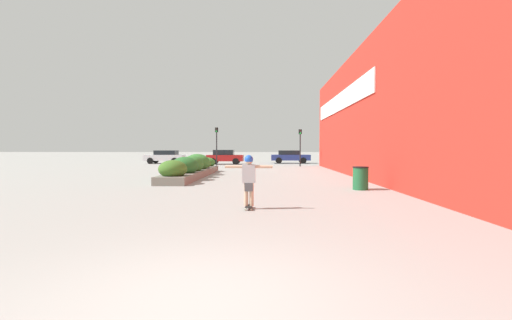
{
  "coord_description": "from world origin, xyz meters",
  "views": [
    {
      "loc": [
        0.79,
        -3.72,
        1.69
      ],
      "look_at": [
        0.12,
        16.12,
        1.01
      ],
      "focal_mm": 24.0,
      "sensor_mm": 36.0,
      "label": 1
    }
  ],
  "objects_px": {
    "car_leftmost": "(165,157)",
    "car_center_right": "(290,156)",
    "skateboarder": "(249,175)",
    "traffic_light_right": "(300,141)",
    "car_center_left": "(225,157)",
    "traffic_light_left": "(217,140)",
    "trash_bin": "(361,178)",
    "car_rightmost": "(350,156)",
    "skateboard": "(249,207)"
  },
  "relations": [
    {
      "from": "trash_bin",
      "to": "car_leftmost",
      "type": "relative_size",
      "value": 0.22
    },
    {
      "from": "traffic_light_left",
      "to": "car_leftmost",
      "type": "bearing_deg",
      "value": 143.92
    },
    {
      "from": "skateboard",
      "to": "car_center_left",
      "type": "height_order",
      "value": "car_center_left"
    },
    {
      "from": "skateboarder",
      "to": "car_center_right",
      "type": "height_order",
      "value": "skateboarder"
    },
    {
      "from": "skateboard",
      "to": "car_leftmost",
      "type": "xyz_separation_m",
      "value": [
        -10.78,
        27.94,
        0.71
      ]
    },
    {
      "from": "car_center_left",
      "to": "traffic_light_right",
      "type": "height_order",
      "value": "traffic_light_right"
    },
    {
      "from": "car_center_right",
      "to": "trash_bin",
      "type": "bearing_deg",
      "value": 2.87
    },
    {
      "from": "skateboarder",
      "to": "traffic_light_left",
      "type": "relative_size",
      "value": 0.38
    },
    {
      "from": "car_center_right",
      "to": "car_rightmost",
      "type": "xyz_separation_m",
      "value": [
        6.94,
        0.93,
        0.06
      ]
    },
    {
      "from": "skateboarder",
      "to": "trash_bin",
      "type": "height_order",
      "value": "skateboarder"
    },
    {
      "from": "skateboarder",
      "to": "car_rightmost",
      "type": "relative_size",
      "value": 0.3
    },
    {
      "from": "skateboard",
      "to": "trash_bin",
      "type": "bearing_deg",
      "value": 46.8
    },
    {
      "from": "car_center_left",
      "to": "car_rightmost",
      "type": "xyz_separation_m",
      "value": [
        14.02,
        3.47,
        0.04
      ]
    },
    {
      "from": "car_rightmost",
      "to": "car_leftmost",
      "type": "bearing_deg",
      "value": 96.12
    },
    {
      "from": "skateboarder",
      "to": "traffic_light_right",
      "type": "relative_size",
      "value": 0.41
    },
    {
      "from": "trash_bin",
      "to": "traffic_light_left",
      "type": "bearing_deg",
      "value": 114.93
    },
    {
      "from": "car_leftmost",
      "to": "traffic_light_right",
      "type": "distance_m",
      "value": 15.41
    },
    {
      "from": "skateboarder",
      "to": "car_rightmost",
      "type": "xyz_separation_m",
      "value": [
        10.02,
        30.17,
        -0.1
      ]
    },
    {
      "from": "car_center_right",
      "to": "car_rightmost",
      "type": "height_order",
      "value": "car_rightmost"
    },
    {
      "from": "skateboarder",
      "to": "traffic_light_left",
      "type": "bearing_deg",
      "value": 100.6
    },
    {
      "from": "skateboard",
      "to": "traffic_light_right",
      "type": "relative_size",
      "value": 0.18
    },
    {
      "from": "skateboard",
      "to": "car_leftmost",
      "type": "relative_size",
      "value": 0.14
    },
    {
      "from": "car_leftmost",
      "to": "car_center_left",
      "type": "bearing_deg",
      "value": -100.39
    },
    {
      "from": "car_leftmost",
      "to": "car_center_left",
      "type": "distance_m",
      "value": 6.89
    },
    {
      "from": "traffic_light_right",
      "to": "trash_bin",
      "type": "bearing_deg",
      "value": -87.62
    },
    {
      "from": "trash_bin",
      "to": "car_center_left",
      "type": "height_order",
      "value": "car_center_left"
    },
    {
      "from": "car_leftmost",
      "to": "traffic_light_left",
      "type": "height_order",
      "value": "traffic_light_left"
    },
    {
      "from": "trash_bin",
      "to": "traffic_light_right",
      "type": "distance_m",
      "value": 18.04
    },
    {
      "from": "traffic_light_left",
      "to": "traffic_light_right",
      "type": "distance_m",
      "value": 7.97
    },
    {
      "from": "car_leftmost",
      "to": "car_center_right",
      "type": "distance_m",
      "value": 13.91
    },
    {
      "from": "trash_bin",
      "to": "car_center_right",
      "type": "height_order",
      "value": "car_center_right"
    },
    {
      "from": "car_rightmost",
      "to": "car_center_left",
      "type": "bearing_deg",
      "value": 103.91
    },
    {
      "from": "trash_bin",
      "to": "traffic_light_left",
      "type": "height_order",
      "value": "traffic_light_left"
    },
    {
      "from": "skateboard",
      "to": "car_rightmost",
      "type": "relative_size",
      "value": 0.13
    },
    {
      "from": "skateboarder",
      "to": "skateboard",
      "type": "bearing_deg",
      "value": 179.97
    },
    {
      "from": "skateboard",
      "to": "car_rightmost",
      "type": "height_order",
      "value": "car_rightmost"
    },
    {
      "from": "car_center_right",
      "to": "traffic_light_right",
      "type": "bearing_deg",
      "value": 4.17
    },
    {
      "from": "car_leftmost",
      "to": "car_center_left",
      "type": "xyz_separation_m",
      "value": [
        6.78,
        -1.24,
        0.02
      ]
    },
    {
      "from": "traffic_light_left",
      "to": "car_center_right",
      "type": "bearing_deg",
      "value": 38.72
    },
    {
      "from": "skateboard",
      "to": "traffic_light_left",
      "type": "height_order",
      "value": "traffic_light_left"
    },
    {
      "from": "car_leftmost",
      "to": "car_center_right",
      "type": "relative_size",
      "value": 0.98
    },
    {
      "from": "trash_bin",
      "to": "traffic_light_left",
      "type": "xyz_separation_m",
      "value": [
        -8.68,
        18.67,
        2.03
      ]
    },
    {
      "from": "skateboard",
      "to": "car_center_right",
      "type": "height_order",
      "value": "car_center_right"
    },
    {
      "from": "skateboarder",
      "to": "traffic_light_left",
      "type": "height_order",
      "value": "traffic_light_left"
    },
    {
      "from": "car_leftmost",
      "to": "traffic_light_right",
      "type": "bearing_deg",
      "value": -110.67
    },
    {
      "from": "car_leftmost",
      "to": "trash_bin",
      "type": "bearing_deg",
      "value": -147.12
    },
    {
      "from": "skateboard",
      "to": "car_center_left",
      "type": "relative_size",
      "value": 0.16
    },
    {
      "from": "skateboarder",
      "to": "car_center_left",
      "type": "height_order",
      "value": "car_center_left"
    },
    {
      "from": "trash_bin",
      "to": "traffic_light_right",
      "type": "relative_size",
      "value": 0.27
    },
    {
      "from": "car_center_right",
      "to": "traffic_light_left",
      "type": "relative_size",
      "value": 1.18
    }
  ]
}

